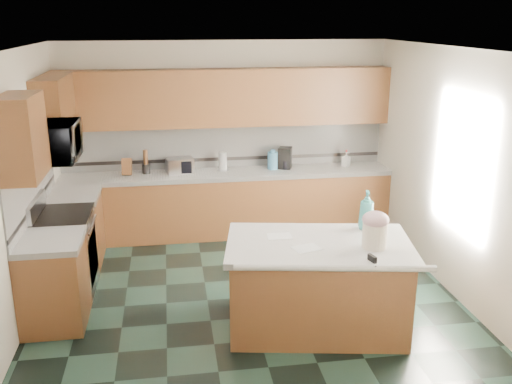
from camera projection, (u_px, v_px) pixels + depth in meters
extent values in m
plane|color=black|center=(248.00, 297.00, 6.37)|extent=(4.60, 4.60, 0.00)
plane|color=white|center=(246.00, 49.00, 5.58)|extent=(4.60, 4.60, 0.00)
cube|color=white|center=(225.00, 137.00, 8.17)|extent=(4.60, 0.04, 2.70)
cube|color=white|center=(295.00, 277.00, 3.78)|extent=(4.60, 0.04, 2.70)
cube|color=white|center=(15.00, 191.00, 5.64)|extent=(0.04, 4.60, 2.70)
cube|color=white|center=(454.00, 173.00, 6.31)|extent=(0.04, 4.60, 2.70)
cube|color=black|center=(228.00, 205.00, 8.14)|extent=(4.60, 0.60, 0.86)
cube|color=white|center=(228.00, 174.00, 8.00)|extent=(4.60, 0.64, 0.06)
cube|color=black|center=(225.00, 98.00, 7.82)|extent=(4.60, 0.33, 0.78)
cube|color=silver|center=(225.00, 145.00, 8.17)|extent=(4.60, 0.02, 0.63)
cube|color=black|center=(225.00, 159.00, 8.22)|extent=(4.60, 0.01, 0.05)
cube|color=black|center=(76.00, 230.00, 7.17)|extent=(0.60, 0.82, 0.86)
cube|color=white|center=(73.00, 195.00, 7.04)|extent=(0.64, 0.82, 0.06)
cube|color=black|center=(54.00, 284.00, 5.73)|extent=(0.60, 0.72, 0.86)
cube|color=white|center=(49.00, 242.00, 5.59)|extent=(0.64, 0.72, 0.06)
cube|color=silver|center=(32.00, 187.00, 6.19)|extent=(0.02, 2.30, 0.63)
cube|color=black|center=(35.00, 204.00, 6.25)|extent=(0.01, 2.30, 0.05)
cube|color=black|center=(54.00, 109.00, 6.83)|extent=(0.33, 1.09, 0.78)
cube|color=black|center=(22.00, 137.00, 5.26)|extent=(0.33, 0.72, 0.78)
cube|color=#B7B7BC|center=(66.00, 254.00, 6.42)|extent=(0.60, 0.76, 0.88)
cube|color=black|center=(93.00, 256.00, 6.48)|extent=(0.02, 0.68, 0.55)
cube|color=black|center=(62.00, 216.00, 6.29)|extent=(0.62, 0.78, 0.04)
cylinder|color=#B7B7BC|center=(92.00, 224.00, 6.37)|extent=(0.02, 0.66, 0.02)
cube|color=#B7B7BC|center=(36.00, 207.00, 6.21)|extent=(0.06, 0.76, 0.18)
imported|color=#B7B7BC|center=(54.00, 142.00, 6.04)|extent=(0.50, 0.73, 0.41)
cube|color=black|center=(318.00, 288.00, 5.64)|extent=(1.82, 1.24, 0.86)
cube|color=white|center=(319.00, 245.00, 5.51)|extent=(1.94, 1.35, 0.06)
cylinder|color=white|center=(335.00, 268.00, 5.01)|extent=(1.76, 0.37, 0.06)
cylinder|color=beige|center=(375.00, 235.00, 5.34)|extent=(0.25, 0.25, 0.24)
ellipsoid|color=#D09EA9|center=(376.00, 220.00, 5.30)|extent=(0.25, 0.25, 0.16)
cylinder|color=tan|center=(376.00, 214.00, 5.28)|extent=(0.08, 0.03, 0.03)
sphere|color=tan|center=(372.00, 214.00, 5.28)|extent=(0.04, 0.04, 0.04)
sphere|color=tan|center=(380.00, 214.00, 5.29)|extent=(0.04, 0.04, 0.04)
imported|color=teal|center=(367.00, 210.00, 5.78)|extent=(0.18, 0.19, 0.41)
cube|color=white|center=(306.00, 248.00, 5.36)|extent=(0.29, 0.25, 0.00)
cube|color=white|center=(279.00, 236.00, 5.65)|extent=(0.25, 0.19, 0.00)
cube|color=black|center=(372.00, 260.00, 5.07)|extent=(0.06, 0.11, 0.10)
cylinder|color=black|center=(374.00, 265.00, 5.01)|extent=(0.02, 0.07, 0.02)
cube|color=#472814|center=(127.00, 167.00, 7.80)|extent=(0.14, 0.18, 0.25)
cylinder|color=black|center=(146.00, 169.00, 7.88)|extent=(0.11, 0.11, 0.14)
cylinder|color=#472814|center=(146.00, 157.00, 7.83)|extent=(0.06, 0.06, 0.20)
cube|color=#B7B7BC|center=(180.00, 166.00, 7.91)|extent=(0.40, 0.31, 0.21)
cube|color=black|center=(180.00, 168.00, 7.80)|extent=(0.32, 0.01, 0.17)
cylinder|color=white|center=(223.00, 161.00, 8.04)|extent=(0.11, 0.11, 0.26)
cylinder|color=#B7B7BC|center=(223.00, 170.00, 8.08)|extent=(0.17, 0.17, 0.01)
cylinder|color=#4E96C5|center=(273.00, 161.00, 8.11)|extent=(0.15, 0.15, 0.25)
cylinder|color=#4E96C5|center=(273.00, 151.00, 8.07)|extent=(0.07, 0.07, 0.04)
cube|color=black|center=(285.00, 158.00, 8.14)|extent=(0.24, 0.25, 0.30)
cylinder|color=black|center=(286.00, 165.00, 8.13)|extent=(0.12, 0.12, 0.12)
imported|color=white|center=(346.00, 159.00, 8.26)|extent=(0.14, 0.14, 0.21)
cylinder|color=red|center=(347.00, 151.00, 8.23)|extent=(0.02, 0.02, 0.03)
cube|color=white|center=(462.00, 164.00, 6.08)|extent=(0.02, 1.40, 1.10)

